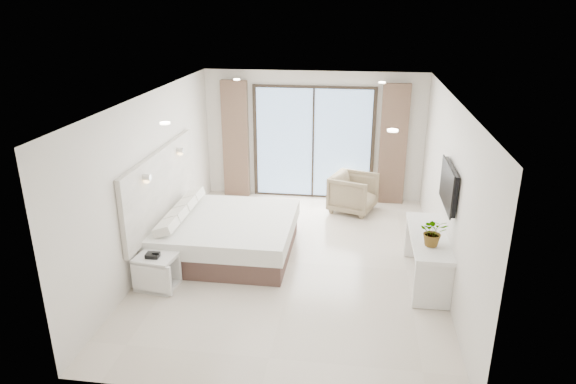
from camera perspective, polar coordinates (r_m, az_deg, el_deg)
name	(u,v)px	position (r m, az deg, el deg)	size (l,w,h in m)	color
ground	(295,263)	(8.46, 0.74, -7.84)	(6.20, 6.20, 0.00)	beige
room_shell	(289,156)	(8.59, 0.11, 4.02)	(4.62, 6.22, 2.72)	silver
bed	(226,235)	(8.71, -6.93, -4.74)	(2.22, 2.11, 0.76)	brown
nightstand	(157,272)	(7.90, -14.37, -8.58)	(0.62, 0.53, 0.51)	white
phone	(153,255)	(7.75, -14.81, -6.82)	(0.19, 0.15, 0.06)	black
console_desk	(428,247)	(7.96, 15.28, -5.92)	(0.54, 1.72, 0.77)	white
plant	(433,235)	(7.50, 15.83, -4.60)	(0.38, 0.42, 0.33)	#33662D
armchair	(353,191)	(10.40, 7.28, 0.10)	(0.82, 0.77, 0.85)	#867357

